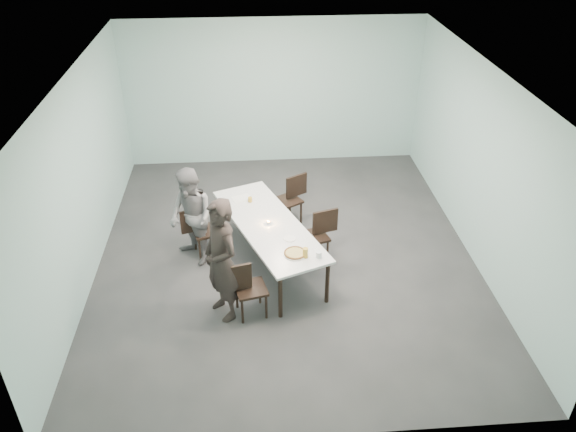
{
  "coord_description": "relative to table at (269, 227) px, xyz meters",
  "views": [
    {
      "loc": [
        -0.54,
        -7.47,
        5.39
      ],
      "look_at": [
        0.0,
        -0.44,
        1.0
      ],
      "focal_mm": 35.0,
      "sensor_mm": 36.0,
      "label": 1
    }
  ],
  "objects": [
    {
      "name": "side_plate",
      "position": [
        0.29,
        -0.44,
        0.06
      ],
      "size": [
        0.18,
        0.18,
        0.01
      ],
      "primitive_type": "cylinder",
      "color": "white",
      "rests_on": "table"
    },
    {
      "name": "diner_far",
      "position": [
        -1.19,
        0.19,
        0.11
      ],
      "size": [
        0.95,
        0.99,
        1.61
      ],
      "primitive_type": "imported",
      "rotation": [
        0.0,
        0.0,
        -0.95
      ],
      "color": "slate",
      "rests_on": "ground"
    },
    {
      "name": "water_tumbler",
      "position": [
        0.66,
        -0.93,
        0.1
      ],
      "size": [
        0.08,
        0.08,
        0.09
      ],
      "primitive_type": "cylinder",
      "color": "silver",
      "rests_on": "table"
    },
    {
      "name": "menu",
      "position": [
        -0.41,
        0.8,
        0.06
      ],
      "size": [
        0.36,
        0.31,
        0.01
      ],
      "primitive_type": "cube",
      "rotation": [
        0.0,
        0.0,
        0.37
      ],
      "color": "silver",
      "rests_on": "table"
    },
    {
      "name": "chair_far_right",
      "position": [
        0.46,
        1.26,
        -0.19
      ],
      "size": [
        0.64,
        0.58,
        0.87
      ],
      "rotation": [
        0.0,
        0.0,
        3.68
      ],
      "color": "black",
      "rests_on": "ground"
    },
    {
      "name": "pizza",
      "position": [
        0.34,
        -0.83,
        0.08
      ],
      "size": [
        0.34,
        0.34,
        0.04
      ],
      "color": "white",
      "rests_on": "table"
    },
    {
      "name": "beer_glass",
      "position": [
        0.47,
        -0.91,
        0.13
      ],
      "size": [
        0.08,
        0.08,
        0.15
      ],
      "primitive_type": "cylinder",
      "color": "gold",
      "rests_on": "table"
    },
    {
      "name": "chair_near_left",
      "position": [
        -0.38,
        -1.18,
        -0.19
      ],
      "size": [
        0.65,
        0.5,
        0.87
      ],
      "rotation": [
        0.0,
        0.0,
        0.23
      ],
      "color": "black",
      "rests_on": "ground"
    },
    {
      "name": "amber_tumbler",
      "position": [
        -0.27,
        0.68,
        0.1
      ],
      "size": [
        0.07,
        0.07,
        0.08
      ],
      "primitive_type": "cylinder",
      "color": "gold",
      "rests_on": "table"
    },
    {
      "name": "chair_far_left",
      "position": [
        -1.06,
        0.33,
        -0.19
      ],
      "size": [
        0.65,
        0.52,
        0.87
      ],
      "rotation": [
        0.0,
        0.0,
        0.3
      ],
      "color": "black",
      "rests_on": "ground"
    },
    {
      "name": "chair_near_right",
      "position": [
        0.79,
        0.09,
        -0.19
      ],
      "size": [
        0.65,
        0.52,
        0.87
      ],
      "rotation": [
        0.0,
        0.0,
        3.43
      ],
      "color": "black",
      "rests_on": "ground"
    },
    {
      "name": "diner_near",
      "position": [
        -0.68,
        -1.13,
        0.22
      ],
      "size": [
        0.72,
        0.8,
        1.83
      ],
      "primitive_type": "imported",
      "rotation": [
        0.0,
        0.0,
        -1.02
      ],
      "color": "black",
      "rests_on": "ground"
    },
    {
      "name": "room_shell",
      "position": [
        0.28,
        0.23,
        1.33
      ],
      "size": [
        6.02,
        7.02,
        3.01
      ],
      "color": "#A2CCC9",
      "rests_on": "ground"
    },
    {
      "name": "table",
      "position": [
        0.0,
        0.0,
        0.0
      ],
      "size": [
        1.78,
        2.75,
        0.75
      ],
      "rotation": [
        0.0,
        0.0,
        0.37
      ],
      "color": "white",
      "rests_on": "ground"
    },
    {
      "name": "tealight",
      "position": [
        -0.0,
        -0.01,
        0.08
      ],
      "size": [
        0.06,
        0.06,
        0.05
      ],
      "color": "silver",
      "rests_on": "table"
    },
    {
      "name": "ground",
      "position": [
        0.28,
        0.23,
        -0.69
      ],
      "size": [
        7.0,
        7.0,
        0.0
      ],
      "primitive_type": "plane",
      "color": "#333335",
      "rests_on": "ground"
    }
  ]
}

